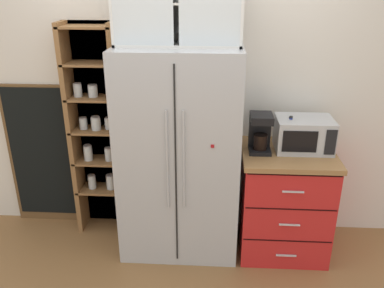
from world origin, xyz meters
The scene contains 13 objects.
ground_plane centered at (0.00, 0.00, 0.00)m, with size 10.70×10.70×0.00m, color olive.
wall_back_cream centered at (0.00, 0.40, 1.27)m, with size 5.00×0.10×2.55m, color silver.
refrigerator centered at (0.00, 0.03, 0.86)m, with size 0.95×0.66×1.72m.
pantry_shelf_column centered at (-0.74, 0.29, 0.95)m, with size 0.49×0.27×1.87m.
counter_cabinet centered at (0.87, 0.03, 0.45)m, with size 0.74×0.67×0.90m.
microwave centered at (0.98, 0.08, 1.03)m, with size 0.44×0.33×0.26m.
coffee_maker centered at (0.64, 0.04, 1.06)m, with size 0.17×0.20×0.31m.
mug_cream centered at (0.87, 0.00, 0.95)m, with size 0.12×0.08×0.10m.
mug_sage centered at (0.87, 0.02, 0.95)m, with size 0.11×0.08×0.09m.
bottle_cobalt centered at (0.87, 0.06, 1.03)m, with size 0.06×0.06×0.29m.
bottle_clear centered at (0.87, 0.07, 1.03)m, with size 0.07×0.07×0.27m.
upper_cabinet centered at (0.00, 0.08, 2.01)m, with size 0.91×0.32×0.59m.
chalkboard_menu centered at (-1.30, 0.33, 0.67)m, with size 0.60×0.04×1.34m.
Camera 1 is at (0.28, -2.92, 2.18)m, focal length 37.40 mm.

